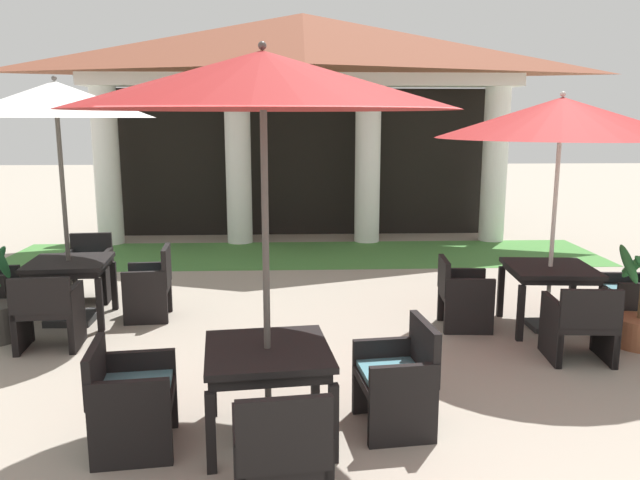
% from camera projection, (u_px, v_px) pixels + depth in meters
% --- Properties ---
extents(background_pavilion, '(8.78, 3.07, 4.36)m').
position_uv_depth(background_pavilion, '(303.00, 68.00, 11.94)').
color(background_pavilion, white).
rests_on(background_pavilion, ground).
extents(lawn_strip, '(10.58, 2.32, 0.01)m').
position_uv_depth(lawn_strip, '(305.00, 254.00, 11.31)').
color(lawn_strip, '#47843D').
rests_on(lawn_strip, ground).
extents(patio_table_near_foreground, '(1.02, 1.02, 0.75)m').
position_uv_depth(patio_table_near_foreground, '(550.00, 275.00, 7.25)').
color(patio_table_near_foreground, black).
rests_on(patio_table_near_foreground, ground).
extents(patio_umbrella_near_foreground, '(2.77, 2.77, 2.72)m').
position_uv_depth(patio_umbrella_near_foreground, '(561.00, 118.00, 6.91)').
color(patio_umbrella_near_foreground, '#2D2D2D').
rests_on(patio_umbrella_near_foreground, ground).
extents(patio_chair_near_foreground_west, '(0.61, 0.61, 0.83)m').
position_uv_depth(patio_chair_near_foreground_west, '(462.00, 295.00, 7.33)').
color(patio_chair_near_foreground_west, black).
rests_on(patio_chair_near_foreground_west, ground).
extents(patio_chair_near_foreground_south, '(0.66, 0.62, 0.81)m').
position_uv_depth(patio_chair_near_foreground_south, '(580.00, 324.00, 6.32)').
color(patio_chair_near_foreground_south, black).
rests_on(patio_chair_near_foreground_south, ground).
extents(patio_chair_near_foreground_east, '(0.61, 0.59, 0.81)m').
position_uv_depth(patio_chair_near_foreground_east, '(635.00, 297.00, 7.26)').
color(patio_chair_near_foreground_east, black).
rests_on(patio_chair_near_foreground_east, ground).
extents(patio_table_mid_left, '(0.99, 0.99, 0.76)m').
position_uv_depth(patio_table_mid_left, '(69.00, 269.00, 7.50)').
color(patio_table_mid_left, black).
rests_on(patio_table_mid_left, ground).
extents(patio_umbrella_mid_left, '(2.20, 2.20, 2.91)m').
position_uv_depth(patio_umbrella_mid_left, '(56.00, 103.00, 7.13)').
color(patio_umbrella_mid_left, '#2D2D2D').
rests_on(patio_umbrella_mid_left, ground).
extents(patio_chair_mid_left_north, '(0.62, 0.63, 0.88)m').
position_uv_depth(patio_chair_mid_left_north, '(89.00, 270.00, 8.46)').
color(patio_chair_mid_left_north, black).
rests_on(patio_chair_mid_left_north, ground).
extents(patio_chair_mid_left_south, '(0.67, 0.58, 0.84)m').
position_uv_depth(patio_chair_mid_left_south, '(48.00, 312.00, 6.63)').
color(patio_chair_mid_left_south, black).
rests_on(patio_chair_mid_left_south, ground).
extents(patio_chair_mid_left_east, '(0.57, 0.59, 0.90)m').
position_uv_depth(patio_chair_mid_left_east, '(151.00, 286.00, 7.67)').
color(patio_chair_mid_left_east, black).
rests_on(patio_chair_mid_left_east, ground).
extents(patio_table_mid_right, '(1.03, 1.03, 0.73)m').
position_uv_depth(patio_table_mid_right, '(268.00, 360.00, 4.74)').
color(patio_table_mid_right, black).
rests_on(patio_table_mid_right, ground).
extents(patio_umbrella_mid_right, '(2.76, 2.76, 2.95)m').
position_uv_depth(patio_umbrella_mid_right, '(263.00, 83.00, 4.34)').
color(patio_umbrella_mid_right, '#2D2D2D').
rests_on(patio_umbrella_mid_right, ground).
extents(patio_chair_mid_right_south, '(0.63, 0.64, 0.91)m').
position_uv_depth(patio_chair_mid_right_south, '(281.00, 458.00, 3.78)').
color(patio_chair_mid_right_south, black).
rests_on(patio_chair_mid_right_south, ground).
extents(patio_chair_mid_right_east, '(0.61, 0.69, 0.87)m').
position_uv_depth(patio_chair_mid_right_east, '(398.00, 379.00, 4.94)').
color(patio_chair_mid_right_east, black).
rests_on(patio_chair_mid_right_east, ground).
extents(patio_chair_mid_right_west, '(0.65, 0.69, 0.82)m').
position_uv_depth(patio_chair_mid_right_west, '(130.00, 397.00, 4.62)').
color(patio_chair_mid_right_west, black).
rests_on(patio_chair_mid_right_west, ground).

